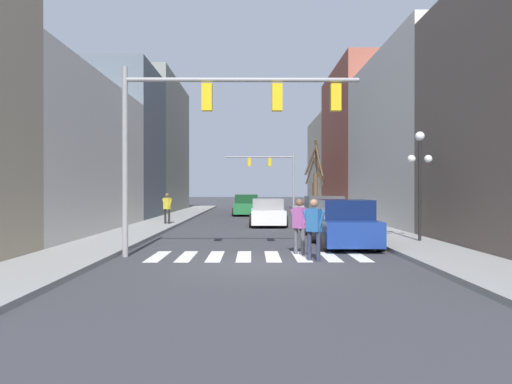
% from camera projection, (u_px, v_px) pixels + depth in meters
% --- Properties ---
extents(ground_plane, '(240.00, 240.00, 0.00)m').
position_uv_depth(ground_plane, '(259.00, 264.00, 13.99)').
color(ground_plane, '#38383D').
extents(sidewalk_left, '(2.58, 90.00, 0.15)m').
position_uv_depth(sidewalk_left, '(55.00, 262.00, 13.94)').
color(sidewalk_left, gray).
rests_on(sidewalk_left, ground_plane).
extents(sidewalk_right, '(2.58, 90.00, 0.15)m').
position_uv_depth(sidewalk_right, '(461.00, 262.00, 14.03)').
color(sidewalk_right, gray).
rests_on(sidewalk_right, ground_plane).
extents(building_row_left, '(6.00, 45.82, 12.12)m').
position_uv_depth(building_row_left, '(105.00, 145.00, 33.04)').
color(building_row_left, tan).
rests_on(building_row_left, ground_plane).
extents(building_row_right, '(6.00, 56.61, 12.71)m').
position_uv_depth(building_row_right, '(388.00, 146.00, 37.25)').
color(building_row_right, '#66564C').
rests_on(building_row_right, ground_plane).
extents(crosswalk_stripes, '(6.75, 2.60, 0.01)m').
position_uv_depth(crosswalk_stripes, '(258.00, 256.00, 15.67)').
color(crosswalk_stripes, white).
rests_on(crosswalk_stripes, ground_plane).
extents(traffic_signal_near, '(7.40, 0.28, 5.93)m').
position_uv_depth(traffic_signal_near, '(215.00, 115.00, 15.57)').
color(traffic_signal_near, gray).
rests_on(traffic_signal_near, ground_plane).
extents(traffic_signal_far, '(7.25, 0.28, 5.90)m').
position_uv_depth(traffic_signal_far, '(273.00, 168.00, 52.37)').
color(traffic_signal_far, gray).
rests_on(traffic_signal_far, ground_plane).
extents(street_lamp_right_corner, '(0.95, 0.36, 4.16)m').
position_uv_depth(street_lamp_right_corner, '(420.00, 163.00, 18.99)').
color(street_lamp_right_corner, black).
rests_on(street_lamp_right_corner, sidewalk_right).
extents(car_parked_right_mid, '(2.13, 4.67, 1.56)m').
position_uv_depth(car_parked_right_mid, '(268.00, 213.00, 28.75)').
color(car_parked_right_mid, white).
rests_on(car_parked_right_mid, ground_plane).
extents(car_parked_left_far, '(2.21, 4.80, 1.68)m').
position_uv_depth(car_parked_left_far, '(246.00, 206.00, 40.26)').
color(car_parked_left_far, '#236B38').
rests_on(car_parked_left_far, ground_plane).
extents(car_at_intersection, '(2.04, 4.12, 1.79)m').
position_uv_depth(car_at_intersection, '(324.00, 216.00, 24.06)').
color(car_at_intersection, gray).
rests_on(car_at_intersection, ground_plane).
extents(car_driving_toward_lane, '(2.18, 4.20, 1.74)m').
position_uv_depth(car_driving_toward_lane, '(345.00, 225.00, 18.21)').
color(car_driving_toward_lane, navy).
rests_on(car_driving_toward_lane, ground_plane).
extents(pedestrian_on_right_sidewalk, '(0.66, 0.50, 1.74)m').
position_uv_depth(pedestrian_on_right_sidewalk, '(167.00, 206.00, 28.34)').
color(pedestrian_on_right_sidewalk, black).
rests_on(pedestrian_on_right_sidewalk, sidewalk_left).
extents(pedestrian_crossing_street, '(0.58, 0.65, 1.80)m').
position_uv_depth(pedestrian_crossing_street, '(299.00, 222.00, 16.10)').
color(pedestrian_crossing_street, '#4C4C51').
rests_on(pedestrian_crossing_street, ground_plane).
extents(pedestrian_near_right_corner, '(0.66, 0.58, 1.82)m').
position_uv_depth(pedestrian_near_right_corner, '(314.00, 224.00, 14.68)').
color(pedestrian_near_right_corner, '#282D47').
rests_on(pedestrian_near_right_corner, ground_plane).
extents(street_tree_right_far, '(2.12, 1.50, 5.12)m').
position_uv_depth(street_tree_right_far, '(315.00, 185.00, 49.26)').
color(street_tree_right_far, '#473828').
rests_on(street_tree_right_far, sidewalk_right).
extents(street_tree_left_far, '(1.76, 2.85, 6.27)m').
position_uv_depth(street_tree_left_far, '(316.00, 178.00, 42.86)').
color(street_tree_left_far, brown).
rests_on(street_tree_left_far, sidewalk_right).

